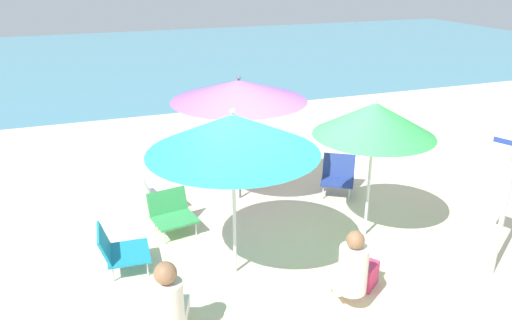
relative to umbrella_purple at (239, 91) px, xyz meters
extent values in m
plane|color=beige|center=(-0.01, -1.33, -1.72)|extent=(40.00, 40.00, 0.00)
cube|color=teal|center=(-0.01, 13.03, -1.72)|extent=(40.00, 16.00, 0.01)
cylinder|color=#4C4C51|center=(0.00, 0.00, -0.78)|extent=(0.04, 0.04, 1.87)
cone|color=#8E56C6|center=(0.00, 0.00, 0.00)|extent=(2.01, 2.01, 0.30)
sphere|color=#4C4C51|center=(0.00, 0.00, 0.18)|extent=(0.06, 0.06, 0.06)
cylinder|color=silver|center=(1.23, -1.68, -0.79)|extent=(0.04, 0.04, 1.85)
cone|color=green|center=(1.23, -1.68, -0.08)|extent=(1.54, 1.54, 0.42)
sphere|color=silver|center=(1.23, -1.68, 0.16)|extent=(0.06, 0.06, 0.06)
cylinder|color=silver|center=(-0.69, -1.91, -0.74)|extent=(0.04, 0.04, 1.96)
cone|color=teal|center=(-0.69, -1.91, 0.02)|extent=(1.91, 1.91, 0.44)
sphere|color=silver|center=(-0.69, -1.91, 0.27)|extent=(0.06, 0.06, 0.06)
cube|color=navy|center=(1.46, -0.45, -1.48)|extent=(0.65, 0.63, 0.03)
cube|color=navy|center=(1.58, -0.26, -1.29)|extent=(0.50, 0.39, 0.36)
cylinder|color=silver|center=(1.54, -0.70, -1.61)|extent=(0.02, 0.02, 0.23)
cylinder|color=silver|center=(1.20, -0.49, -1.61)|extent=(0.02, 0.02, 0.23)
cylinder|color=silver|center=(1.72, -0.41, -1.61)|extent=(0.02, 0.02, 0.23)
cylinder|color=silver|center=(1.38, -0.20, -1.61)|extent=(0.02, 0.02, 0.23)
cube|color=teal|center=(-1.87, -1.41, -1.50)|extent=(0.52, 0.58, 0.03)
cube|color=teal|center=(-2.13, -1.40, -1.33)|extent=(0.17, 0.56, 0.34)
cylinder|color=silver|center=(-1.66, -1.20, -1.62)|extent=(0.02, 0.02, 0.20)
cylinder|color=silver|center=(-1.69, -1.64, -1.62)|extent=(0.02, 0.02, 0.20)
cylinder|color=silver|center=(-2.06, -1.18, -1.62)|extent=(0.02, 0.02, 0.20)
cylinder|color=silver|center=(-2.08, -1.62, -1.62)|extent=(0.02, 0.02, 0.20)
cube|color=white|center=(-1.23, 0.08, -1.51)|extent=(0.61, 0.62, 0.03)
cube|color=white|center=(-1.49, 0.02, -1.29)|extent=(0.28, 0.55, 0.43)
cylinder|color=silver|center=(-1.08, 0.33, -1.62)|extent=(0.02, 0.02, 0.20)
cylinder|color=silver|center=(-0.98, -0.08, -1.62)|extent=(0.02, 0.02, 0.20)
cylinder|color=silver|center=(-1.47, 0.24, -1.62)|extent=(0.02, 0.02, 0.20)
cylinder|color=silver|center=(-1.38, -0.17, -1.62)|extent=(0.02, 0.02, 0.20)
cube|color=#33934C|center=(-1.18, -0.76, -1.51)|extent=(0.63, 0.57, 0.03)
cube|color=#33934C|center=(-1.23, -0.51, -1.34)|extent=(0.57, 0.23, 0.32)
cylinder|color=silver|center=(-0.93, -0.91, -1.62)|extent=(0.02, 0.02, 0.20)
cylinder|color=silver|center=(-1.36, -0.99, -1.62)|extent=(0.02, 0.02, 0.20)
cylinder|color=silver|center=(-1.00, -0.53, -1.62)|extent=(0.02, 0.02, 0.20)
cylinder|color=silver|center=(-1.43, -0.62, -1.62)|extent=(0.02, 0.02, 0.20)
cube|color=silver|center=(-1.59, -2.71, -1.46)|extent=(0.41, 0.44, 0.12)
cylinder|color=#896042|center=(-1.54, -2.56, -1.59)|extent=(0.12, 0.12, 0.26)
cylinder|color=silver|center=(-1.66, -2.88, -1.23)|extent=(0.30, 0.30, 0.45)
sphere|color=#896042|center=(-1.66, -2.88, -0.90)|extent=(0.22, 0.22, 0.22)
cube|color=silver|center=(0.26, -2.81, -1.48)|extent=(0.33, 0.38, 0.12)
cylinder|color=#896042|center=(0.27, -2.65, -1.60)|extent=(0.12, 0.12, 0.24)
cylinder|color=silver|center=(0.25, -2.99, -1.22)|extent=(0.31, 0.31, 0.51)
sphere|color=#896042|center=(0.25, -2.99, -0.87)|extent=(0.19, 0.19, 0.19)
cylinder|color=#ADADB2|center=(2.18, -2.98, -0.69)|extent=(0.06, 0.06, 2.05)
cube|color=#DB3866|center=(0.63, -2.68, -1.58)|extent=(0.36, 0.34, 0.29)
camera|label=1|loc=(-2.20, -6.81, 1.75)|focal=35.33mm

